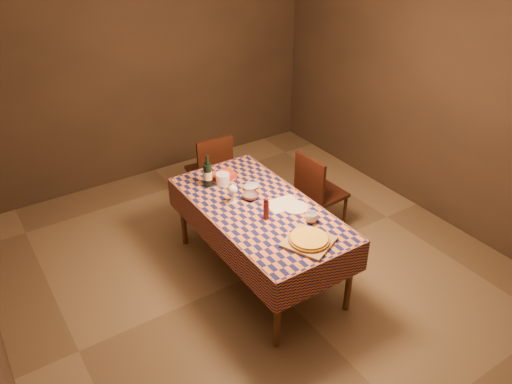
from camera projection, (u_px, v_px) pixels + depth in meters
room at (259, 149)px, 4.17m from camera, size 5.00×5.10×2.70m
dining_table at (259, 214)px, 4.51m from camera, size 0.94×1.84×0.77m
cutting_board at (309, 242)px, 4.01m from camera, size 0.47×0.47×0.02m
pizza at (309, 239)px, 4.00m from camera, size 0.34×0.34×0.03m
pepper_mill at (266, 209)px, 4.26m from camera, size 0.06×0.06×0.21m
bowl at (251, 196)px, 4.58m from camera, size 0.18×0.18×0.05m
wine_glass at (233, 190)px, 4.47m from camera, size 0.10×0.10×0.18m
wine_bottle at (208, 174)px, 4.72m from camera, size 0.09×0.09×0.33m
deli_tub at (223, 179)px, 4.78m from camera, size 0.17×0.17×0.11m
takeout_container at (223, 176)px, 4.89m from camera, size 0.23×0.17×0.05m
white_plate at (296, 207)px, 4.45m from camera, size 0.30×0.30×0.01m
tumbler at (312, 217)px, 4.25m from camera, size 0.13×0.13×0.09m
flour_patch at (283, 204)px, 4.51m from camera, size 0.32×0.26×0.00m
flour_bag at (251, 186)px, 4.73m from camera, size 0.20×0.17×0.05m
chair_far at (211, 168)px, 5.60m from camera, size 0.45×0.45×0.93m
chair_right at (317, 190)px, 5.19m from camera, size 0.45×0.45×0.93m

